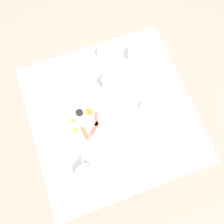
# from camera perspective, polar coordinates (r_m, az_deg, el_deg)

# --- Properties ---
(ground_plane) EXTENTS (8.00, 8.00, 0.00)m
(ground_plane) POSITION_cam_1_polar(r_m,az_deg,el_deg) (2.24, 0.00, -5.73)
(ground_plane) COLOR gray
(table) EXTENTS (1.09, 1.09, 0.77)m
(table) POSITION_cam_1_polar(r_m,az_deg,el_deg) (1.56, 0.00, -0.92)
(table) COLOR white
(table) RESTS_ON ground_plane
(breakfast_plate) EXTENTS (0.30, 0.30, 0.04)m
(breakfast_plate) POSITION_cam_1_polar(r_m,az_deg,el_deg) (1.48, -7.12, -2.85)
(breakfast_plate) COLOR white
(breakfast_plate) RESTS_ON table
(teapot_near) EXTENTS (0.20, 0.12, 0.12)m
(teapot_near) POSITION_cam_1_polar(r_m,az_deg,el_deg) (1.63, 6.37, 14.57)
(teapot_near) COLOR white
(teapot_near) RESTS_ON table
(teapot_far) EXTENTS (0.21, 0.12, 0.12)m
(teapot_far) POSITION_cam_1_polar(r_m,az_deg,el_deg) (1.40, -6.84, -15.83)
(teapot_far) COLOR white
(teapot_far) RESTS_ON table
(teacup_with_saucer_left) EXTENTS (0.13, 0.13, 0.06)m
(teacup_with_saucer_left) POSITION_cam_1_polar(r_m,az_deg,el_deg) (1.65, -2.14, 15.16)
(teacup_with_saucer_left) COLOR white
(teacup_with_saucer_left) RESTS_ON table
(water_glass_tall) EXTENTS (0.08, 0.08, 0.12)m
(water_glass_tall) POSITION_cam_1_polar(r_m,az_deg,el_deg) (1.51, -1.06, 7.53)
(water_glass_tall) COLOR white
(water_glass_tall) RESTS_ON table
(creamer_jug) EXTENTS (0.08, 0.06, 0.05)m
(creamer_jug) POSITION_cam_1_polar(r_m,az_deg,el_deg) (1.50, 8.57, 1.42)
(creamer_jug) COLOR white
(creamer_jug) RESTS_ON table
(napkin_folded) EXTENTS (0.14, 0.18, 0.01)m
(napkin_folded) POSITION_cam_1_polar(r_m,az_deg,el_deg) (1.46, 8.39, -8.35)
(napkin_folded) COLOR white
(napkin_folded) RESTS_ON table
(fork_by_plate) EXTENTS (0.19, 0.03, 0.00)m
(fork_by_plate) POSITION_cam_1_polar(r_m,az_deg,el_deg) (1.54, 19.78, -6.95)
(fork_by_plate) COLOR silver
(fork_by_plate) RESTS_ON table
(knife_by_plate) EXTENTS (0.20, 0.10, 0.00)m
(knife_by_plate) POSITION_cam_1_polar(r_m,az_deg,el_deg) (1.64, -8.70, 11.16)
(knife_by_plate) COLOR silver
(knife_by_plate) RESTS_ON table
(spoon_for_tea) EXTENTS (0.12, 0.12, 0.00)m
(spoon_for_tea) POSITION_cam_1_polar(r_m,az_deg,el_deg) (1.57, -16.58, 1.22)
(spoon_for_tea) COLOR silver
(spoon_for_tea) RESTS_ON table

